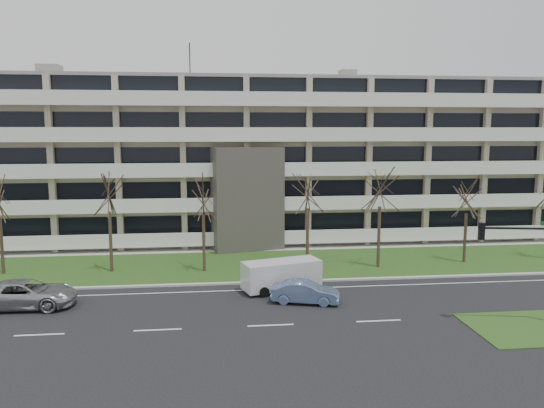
{
  "coord_description": "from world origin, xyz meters",
  "views": [
    {
      "loc": [
        -2.99,
        -27.25,
        10.44
      ],
      "look_at": [
        1.2,
        10.0,
        5.22
      ],
      "focal_mm": 35.0,
      "sensor_mm": 36.0,
      "label": 1
    }
  ],
  "objects": [
    {
      "name": "white_van",
      "position": [
        1.47,
        6.25,
        1.18
      ],
      "size": [
        5.4,
        3.19,
        1.97
      ],
      "rotation": [
        0.0,
        0.0,
        0.28
      ],
      "color": "silver",
      "rests_on": "ground"
    },
    {
      "name": "traffic_signal",
      "position": [
        14.14,
        -1.44,
        3.67
      ],
      "size": [
        4.83,
        1.19,
        5.67
      ],
      "rotation": [
        0.0,
        0.0,
        -0.19
      ],
      "color": "black",
      "rests_on": "ground"
    },
    {
      "name": "ground",
      "position": [
        0.0,
        0.0,
        0.0
      ],
      "size": [
        160.0,
        160.0,
        0.0
      ],
      "primitive_type": "plane",
      "color": "black",
      "rests_on": "ground"
    },
    {
      "name": "blue_sedan",
      "position": [
        2.5,
        3.51,
        0.68
      ],
      "size": [
        4.35,
        2.47,
        1.36
      ],
      "primitive_type": "imported",
      "rotation": [
        0.0,
        0.0,
        1.3
      ],
      "color": "#6F8CC2",
      "rests_on": "ground"
    },
    {
      "name": "silver_pickup",
      "position": [
        -14.15,
        4.56,
        0.82
      ],
      "size": [
        5.99,
        2.91,
        1.64
      ],
      "primitive_type": "imported",
      "rotation": [
        0.0,
        0.0,
        1.54
      ],
      "color": "#ABADB2",
      "rests_on": "ground"
    },
    {
      "name": "curb",
      "position": [
        0.0,
        8.0,
        0.06
      ],
      "size": [
        90.0,
        0.35,
        0.12
      ],
      "primitive_type": "cube",
      "color": "#B2B2AD",
      "rests_on": "ground"
    },
    {
      "name": "sidewalk",
      "position": [
        0.0,
        18.5,
        0.04
      ],
      "size": [
        90.0,
        2.0,
        0.08
      ],
      "primitive_type": "cube",
      "color": "#B2B2AD",
      "rests_on": "ground"
    },
    {
      "name": "tree_5",
      "position": [
        9.53,
        11.2,
        6.58
      ],
      "size": [
        4.23,
        4.23,
        8.46
      ],
      "color": "#382B21",
      "rests_on": "ground"
    },
    {
      "name": "apartment_building",
      "position": [
        -0.01,
        25.32,
        7.61
      ],
      "size": [
        60.5,
        15.1,
        18.75
      ],
      "color": "#B8AA8F",
      "rests_on": "ground"
    },
    {
      "name": "grass_median",
      "position": [
        14.0,
        -2.0,
        0.03
      ],
      "size": [
        7.0,
        5.0,
        0.06
      ],
      "primitive_type": "cube",
      "color": "#224416",
      "rests_on": "ground"
    },
    {
      "name": "grass_verge",
      "position": [
        0.0,
        13.0,
        0.03
      ],
      "size": [
        90.0,
        10.0,
        0.06
      ],
      "primitive_type": "cube",
      "color": "#224416",
      "rests_on": "ground"
    },
    {
      "name": "tree_3",
      "position": [
        -3.71,
        11.52,
        5.87
      ],
      "size": [
        3.77,
        3.77,
        7.55
      ],
      "color": "#382B21",
      "rests_on": "ground"
    },
    {
      "name": "tree_6",
      "position": [
        16.8,
        11.92,
        5.48
      ],
      "size": [
        3.53,
        3.53,
        7.05
      ],
      "color": "#382B21",
      "rests_on": "ground"
    },
    {
      "name": "tree_2",
      "position": [
        -10.56,
        12.19,
        6.32
      ],
      "size": [
        4.06,
        4.06,
        8.12
      ],
      "color": "#382B21",
      "rests_on": "ground"
    },
    {
      "name": "lane_edge_line",
      "position": [
        0.0,
        6.5,
        0.01
      ],
      "size": [
        90.0,
        0.12,
        0.01
      ],
      "primitive_type": "cube",
      "color": "white",
      "rests_on": "ground"
    },
    {
      "name": "tree_4",
      "position": [
        4.04,
        11.34,
        6.47
      ],
      "size": [
        4.16,
        4.16,
        8.32
      ],
      "color": "#382B21",
      "rests_on": "ground"
    }
  ]
}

